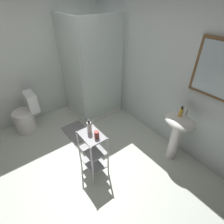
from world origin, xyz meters
TOP-DOWN VIEW (x-y plane):
  - ground_plane at (0.00, 0.00)m, footprint 4.20×4.20m
  - wall_back at (0.01, 1.85)m, footprint 4.20×0.14m
  - wall_left at (-1.85, 0.00)m, footprint 0.10×4.20m
  - shower_stall at (-1.23, 1.19)m, footprint 0.92×0.92m
  - pedestal_sink at (0.69, 1.52)m, footprint 0.46×0.37m
  - sink_faucet at (0.69, 1.64)m, footprint 0.03×0.03m
  - toilet at (-1.48, -0.14)m, footprint 0.37×0.49m
  - storage_cart at (0.15, 0.36)m, footprint 0.38×0.28m
  - hand_soap_bottle at (0.65, 1.55)m, footprint 0.05×0.05m
  - lotion_bottle_white at (0.09, 0.37)m, footprint 0.06×0.06m
  - rinse_cup at (0.23, 0.38)m, footprint 0.06×0.06m
  - bath_mat at (-0.81, 0.56)m, footprint 0.60×0.40m

SIDE VIEW (x-z plane):
  - ground_plane at x=0.00m, z-range -0.02..0.00m
  - bath_mat at x=-0.81m, z-range 0.00..0.02m
  - toilet at x=-1.48m, z-range -0.07..0.69m
  - storage_cart at x=0.15m, z-range 0.07..0.81m
  - shower_stall at x=-1.23m, z-range -0.54..1.46m
  - pedestal_sink at x=0.69m, z-range 0.17..0.98m
  - rinse_cup at x=0.23m, z-range 0.74..0.84m
  - lotion_bottle_white at x=0.09m, z-range 0.73..0.93m
  - sink_faucet at x=0.69m, z-range 0.81..0.91m
  - hand_soap_bottle at x=0.65m, z-range 0.80..0.96m
  - wall_left at x=-1.85m, z-range 0.00..2.50m
  - wall_back at x=0.01m, z-range 0.00..2.50m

